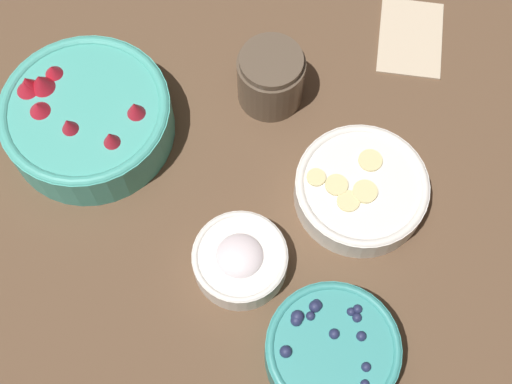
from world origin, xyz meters
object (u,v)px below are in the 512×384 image
(bowl_cream, at_px, (240,259))
(bowl_strawberries, at_px, (86,116))
(jar_chocolate, at_px, (271,79))
(bowl_blueberries, at_px, (332,351))
(bowl_bananas, at_px, (361,189))

(bowl_cream, bearing_deg, bowl_strawberries, -119.29)
(bowl_cream, bearing_deg, jar_chocolate, -174.91)
(bowl_strawberries, bearing_deg, bowl_blueberries, 59.42)
(bowl_strawberries, relative_size, bowl_cream, 1.90)
(bowl_strawberries, bearing_deg, bowl_cream, 60.71)
(bowl_bananas, height_order, bowl_cream, bowl_cream)
(bowl_blueberries, height_order, bowl_bananas, bowl_blueberries)
(bowl_blueberries, bearing_deg, bowl_strawberries, -120.58)
(bowl_strawberries, xyz_separation_m, bowl_bananas, (0.01, 0.37, -0.01))
(bowl_strawberries, height_order, bowl_blueberries, bowl_strawberries)
(bowl_strawberries, relative_size, jar_chocolate, 2.44)
(bowl_strawberries, height_order, bowl_bananas, bowl_strawberries)
(bowl_bananas, distance_m, jar_chocolate, 0.19)
(bowl_blueberries, relative_size, bowl_bananas, 0.90)
(bowl_strawberries, distance_m, bowl_cream, 0.28)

